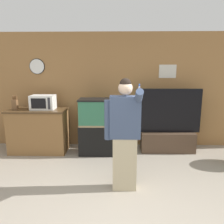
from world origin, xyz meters
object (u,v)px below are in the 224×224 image
object	(u,v)px
microwave	(43,102)
tv_on_stand	(168,133)
counter_island	(39,131)
person_standing	(124,134)
aquarium_on_stand	(98,127)
knife_block	(15,104)

from	to	relation	value
microwave	tv_on_stand	world-z (taller)	tv_on_stand
counter_island	person_standing	distance (m)	2.37
aquarium_on_stand	tv_on_stand	bearing A→B (deg)	6.04
aquarium_on_stand	knife_block	bearing A→B (deg)	179.43
knife_block	microwave	bearing A→B (deg)	8.38
microwave	counter_island	bearing A→B (deg)	-161.40
person_standing	tv_on_stand	bearing A→B (deg)	57.14
aquarium_on_stand	person_standing	distance (m)	1.52
knife_block	tv_on_stand	distance (m)	3.35
knife_block	tv_on_stand	size ratio (longest dim) A/B	0.23
counter_island	tv_on_stand	world-z (taller)	tv_on_stand
microwave	person_standing	world-z (taller)	person_standing
aquarium_on_stand	person_standing	size ratio (longest dim) A/B	0.70
microwave	tv_on_stand	bearing A→B (deg)	1.22
knife_block	aquarium_on_stand	distance (m)	1.83
counter_island	aquarium_on_stand	bearing A→B (deg)	-2.67
counter_island	aquarium_on_stand	xyz separation A→B (m)	(1.32, -0.06, 0.12)
person_standing	knife_block	bearing A→B (deg)	148.01
tv_on_stand	person_standing	distance (m)	1.92
person_standing	counter_island	bearing A→B (deg)	141.19
knife_block	person_standing	bearing A→B (deg)	-31.99
microwave	tv_on_stand	size ratio (longest dim) A/B	0.36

